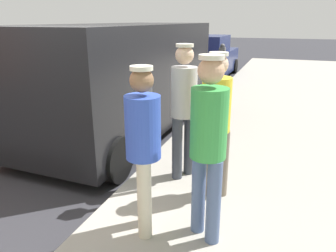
# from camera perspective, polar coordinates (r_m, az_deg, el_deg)

# --- Properties ---
(ground_plane) EXTENTS (80.00, 80.00, 0.00)m
(ground_plane) POSITION_cam_1_polar(r_m,az_deg,el_deg) (4.73, -21.15, -11.29)
(ground_plane) COLOR #2D2D33
(sidewalk_slab) EXTENTS (5.00, 32.00, 0.15)m
(sidewalk_slab) POSITION_cam_1_polar(r_m,az_deg,el_deg) (3.76, 27.04, -19.13)
(sidewalk_slab) COLOR #9E998E
(sidewalk_slab) RESTS_ON ground
(parking_meter_near) EXTENTS (0.14, 0.18, 1.52)m
(parking_meter_near) POSITION_cam_1_polar(r_m,az_deg,el_deg) (3.85, -4.20, 2.33)
(parking_meter_near) COLOR gray
(parking_meter_near) RESTS_ON sidewalk_slab
(parking_meter_far) EXTENTS (0.14, 0.18, 1.52)m
(parking_meter_far) POSITION_cam_1_polar(r_m,az_deg,el_deg) (8.30, 9.43, 10.76)
(parking_meter_far) COLOR gray
(parking_meter_far) RESTS_ON sidewalk_slab
(pedestrian_in_blue) EXTENTS (0.34, 0.34, 1.70)m
(pedestrian_in_blue) POSITION_cam_1_polar(r_m,az_deg,el_deg) (3.10, -4.38, -2.85)
(pedestrian_in_blue) COLOR beige
(pedestrian_in_blue) RESTS_ON sidewalk_slab
(pedestrian_in_green) EXTENTS (0.34, 0.34, 1.80)m
(pedestrian_in_green) POSITION_cam_1_polar(r_m,az_deg,el_deg) (2.99, 7.10, -2.26)
(pedestrian_in_green) COLOR #4C608C
(pedestrian_in_green) RESTS_ON sidewalk_slab
(pedestrian_in_gray) EXTENTS (0.34, 0.34, 1.80)m
(pedestrian_in_gray) POSITION_cam_1_polar(r_m,az_deg,el_deg) (4.24, 2.81, 4.01)
(pedestrian_in_gray) COLOR #383D47
(pedestrian_in_gray) RESTS_ON sidewalk_slab
(pedestrian_in_yellow) EXTENTS (0.35, 0.34, 1.75)m
(pedestrian_in_yellow) POSITION_cam_1_polar(r_m,az_deg,el_deg) (3.80, 8.39, 1.57)
(pedestrian_in_yellow) COLOR #726656
(pedestrian_in_yellow) RESTS_ON sidewalk_slab
(parked_van) EXTENTS (2.27, 5.26, 2.15)m
(parked_van) POSITION_cam_1_polar(r_m,az_deg,el_deg) (6.64, -7.49, 8.77)
(parked_van) COLOR black
(parked_van) RESTS_ON ground
(parked_sedan_ahead) EXTENTS (2.01, 4.43, 1.65)m
(parked_sedan_ahead) POSITION_cam_1_polar(r_m,az_deg,el_deg) (13.03, 6.56, 11.63)
(parked_sedan_ahead) COLOR navy
(parked_sedan_ahead) RESTS_ON ground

